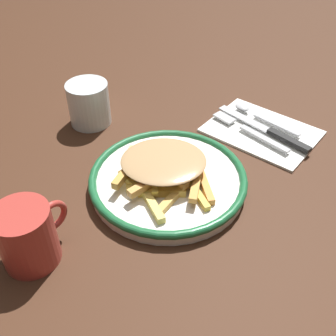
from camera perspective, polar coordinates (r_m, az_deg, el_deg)
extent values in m
plane|color=#3F2415|center=(0.67, 0.00, -2.55)|extent=(2.60, 2.60, 0.00)
cylinder|color=white|center=(0.67, 0.00, -1.94)|extent=(0.26, 0.26, 0.02)
torus|color=#1D5F35|center=(0.66, 0.00, -1.32)|extent=(0.26, 0.26, 0.01)
cube|color=gold|center=(0.65, -2.73, -1.44)|extent=(0.04, 0.06, 0.01)
cube|color=#D68744|center=(0.68, 1.15, 0.63)|extent=(0.08, 0.07, 0.01)
cube|color=#D09046|center=(0.62, -2.80, -2.55)|extent=(0.07, 0.02, 0.01)
cube|color=#E6C45B|center=(0.61, -2.47, -4.81)|extent=(0.05, 0.08, 0.01)
cube|color=gold|center=(0.65, -5.68, -0.15)|extent=(0.09, 0.04, 0.01)
cube|color=#E8AC4E|center=(0.67, -0.24, -0.41)|extent=(0.08, 0.06, 0.01)
cube|color=gold|center=(0.64, 0.30, -0.72)|extent=(0.03, 0.08, 0.01)
cube|color=#D68A3C|center=(0.64, 5.39, -2.79)|extent=(0.05, 0.06, 0.01)
cube|color=gold|center=(0.68, 1.47, 0.86)|extent=(0.07, 0.08, 0.01)
cube|color=gold|center=(0.67, -0.26, -0.40)|extent=(0.03, 0.08, 0.01)
cube|color=gold|center=(0.63, -0.86, -3.45)|extent=(0.06, 0.06, 0.01)
cube|color=gold|center=(0.64, -1.69, -1.10)|extent=(0.07, 0.06, 0.01)
cube|color=gold|center=(0.65, 0.28, -1.86)|extent=(0.07, 0.03, 0.01)
cube|color=#C08836|center=(0.63, -1.31, -3.26)|extent=(0.05, 0.06, 0.01)
cube|color=#EDBC52|center=(0.66, -2.98, 0.79)|extent=(0.07, 0.07, 0.01)
cube|color=gold|center=(0.69, -2.54, 1.00)|extent=(0.05, 0.09, 0.01)
cube|color=#EAC451|center=(0.64, -5.07, -2.18)|extent=(0.02, 0.07, 0.01)
cube|color=#EFC666|center=(0.70, -2.32, 2.23)|extent=(0.05, 0.08, 0.01)
cube|color=gold|center=(0.63, 4.09, -1.77)|extent=(0.09, 0.06, 0.01)
cube|color=#C18D3E|center=(0.67, -1.45, 1.28)|extent=(0.09, 0.01, 0.01)
cube|color=gold|center=(0.63, 3.92, -3.20)|extent=(0.05, 0.08, 0.01)
cube|color=#E8C552|center=(0.63, -2.39, -2.82)|extent=(0.06, 0.06, 0.01)
cube|color=gold|center=(0.62, 0.65, -4.21)|extent=(0.09, 0.02, 0.01)
ellipsoid|color=tan|center=(0.65, -0.58, 1.10)|extent=(0.18, 0.18, 0.01)
cube|color=#22632D|center=(0.63, -4.26, 0.32)|extent=(0.00, 0.00, 0.00)
cube|color=#256A1F|center=(0.67, -2.70, 2.94)|extent=(0.00, 0.00, 0.00)
cube|color=#226920|center=(0.62, -0.42, -0.86)|extent=(0.00, 0.00, 0.00)
cube|color=#266431|center=(0.64, 3.62, 0.93)|extent=(0.00, 0.00, 0.00)
cube|color=#236722|center=(0.64, -0.83, 0.85)|extent=(0.00, 0.00, 0.00)
cube|color=#2E6337|center=(0.64, 0.92, 1.15)|extent=(0.00, 0.00, 0.00)
cube|color=#1E7025|center=(0.62, 2.11, -0.60)|extent=(0.00, 0.00, 0.00)
cube|color=white|center=(0.81, 13.18, 5.22)|extent=(0.16, 0.21, 0.01)
cube|color=silver|center=(0.78, 13.49, 4.07)|extent=(0.02, 0.11, 0.01)
cube|color=silver|center=(0.83, 8.02, 7.10)|extent=(0.03, 0.05, 0.00)
cube|color=black|center=(0.78, 16.77, 3.83)|extent=(0.02, 0.09, 0.01)
cube|color=silver|center=(0.83, 10.75, 6.92)|extent=(0.03, 0.12, 0.00)
cube|color=silver|center=(0.82, 15.14, 5.97)|extent=(0.02, 0.10, 0.00)
ellipsoid|color=silver|center=(0.86, 10.49, 8.45)|extent=(0.02, 0.03, 0.01)
cylinder|color=silver|center=(0.82, -11.17, 8.95)|extent=(0.08, 0.08, 0.09)
cylinder|color=#AC362F|center=(0.57, -19.46, -9.16)|extent=(0.08, 0.08, 0.09)
torus|color=#AC362F|center=(0.58, -16.10, -6.58)|extent=(0.05, 0.01, 0.05)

